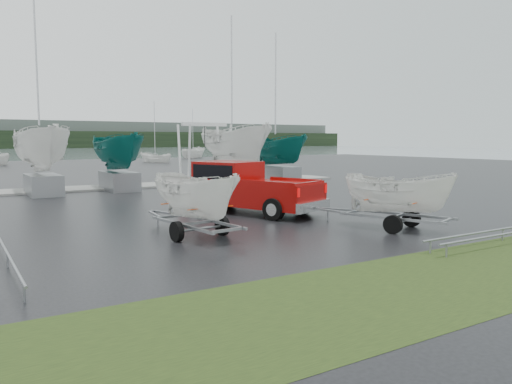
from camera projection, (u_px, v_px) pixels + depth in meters
name	position (u px, v px, depth m)	size (l,w,h in m)	color
ground_plane	(232.00, 212.00, 20.44)	(120.00, 120.00, 0.00)	black
lake	(2.00, 154.00, 104.98)	(300.00, 300.00, 0.00)	gray
grass_verge	(471.00, 273.00, 11.14)	(40.00, 40.00, 0.00)	black
dock	(132.00, 186.00, 31.42)	(30.00, 3.00, 0.12)	gray
pickup_truck	(242.00, 186.00, 20.43)	(4.13, 6.55, 2.06)	maroon
trailer_hitched	(399.00, 159.00, 16.26)	(2.36, 3.79, 4.27)	gray
trailer_parked	(196.00, 156.00, 14.94)	(1.83, 3.70, 4.53)	gray
boat_hoist	(205.00, 144.00, 33.83)	(3.30, 2.18, 4.12)	silver
keelboat_0	(40.00, 118.00, 26.44)	(2.57, 3.20, 10.74)	gray
keelboat_1	(118.00, 131.00, 28.85)	(2.21, 3.20, 6.97)	gray
keelboat_2	(236.00, 116.00, 32.63)	(2.83, 3.20, 11.01)	gray
keelboat_3	(279.00, 133.00, 34.92)	(2.20, 3.20, 10.36)	gray
mast_rack_2	(511.00, 230.00, 14.47)	(7.00, 0.56, 0.06)	gray
moored_boat_2	(155.00, 162.00, 65.83)	(2.69, 2.72, 10.71)	silver
moored_boat_3	(193.00, 158.00, 82.18)	(3.85, 3.85, 11.57)	silver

